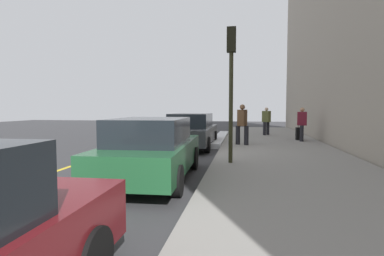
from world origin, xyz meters
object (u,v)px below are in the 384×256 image
at_px(parked_car_charcoal, 192,131).
at_px(pedestrian_brown_coat, 242,123).
at_px(parked_car_green, 152,149).
at_px(pedestrian_burgundy_coat, 302,123).
at_px(traffic_light_pole, 231,71).
at_px(rolling_suitcase, 298,134).
at_px(pedestrian_olive_coat, 266,120).

distance_m(parked_car_charcoal, pedestrian_brown_coat, 2.22).
height_order(parked_car_green, parked_car_charcoal, same).
bearing_deg(pedestrian_burgundy_coat, parked_car_green, 149.08).
bearing_deg(traffic_light_pole, pedestrian_brown_coat, -4.14).
height_order(pedestrian_brown_coat, pedestrian_burgundy_coat, pedestrian_brown_coat).
height_order(parked_car_charcoal, rolling_suitcase, parked_car_charcoal).
bearing_deg(pedestrian_brown_coat, parked_car_charcoal, 96.17).
bearing_deg(parked_car_green, pedestrian_olive_coat, -17.14).
xyz_separation_m(parked_car_charcoal, pedestrian_burgundy_coat, (2.19, -5.03, 0.26)).
distance_m(pedestrian_brown_coat, rolling_suitcase, 3.79).
distance_m(pedestrian_burgundy_coat, traffic_light_pole, 7.40).
bearing_deg(rolling_suitcase, traffic_light_pole, 156.07).
bearing_deg(pedestrian_olive_coat, parked_car_charcoal, 146.26).
bearing_deg(parked_car_charcoal, parked_car_green, -179.68).
relative_size(pedestrian_brown_coat, traffic_light_pole, 0.45).
xyz_separation_m(traffic_light_pole, rolling_suitcase, (6.98, -3.10, -2.35)).
xyz_separation_m(pedestrian_olive_coat, pedestrian_burgundy_coat, (-3.17, -1.44, -0.01)).
distance_m(parked_car_green, pedestrian_olive_coat, 12.04).
relative_size(pedestrian_brown_coat, pedestrian_olive_coat, 1.07).
height_order(parked_car_charcoal, pedestrian_burgundy_coat, pedestrian_burgundy_coat).
height_order(parked_car_charcoal, pedestrian_brown_coat, pedestrian_brown_coat).
xyz_separation_m(pedestrian_olive_coat, rolling_suitcase, (-2.63, -1.37, -0.56)).
height_order(parked_car_charcoal, pedestrian_olive_coat, pedestrian_olive_coat).
bearing_deg(pedestrian_brown_coat, pedestrian_burgundy_coat, -55.46).
distance_m(pedestrian_burgundy_coat, rolling_suitcase, 0.78).
xyz_separation_m(parked_car_charcoal, pedestrian_brown_coat, (0.24, -2.18, 0.33)).
bearing_deg(traffic_light_pole, parked_car_charcoal, 23.66).
xyz_separation_m(pedestrian_brown_coat, traffic_light_pole, (-4.48, 0.32, 1.73)).
xyz_separation_m(pedestrian_burgundy_coat, rolling_suitcase, (0.55, 0.07, -0.55)).
bearing_deg(pedestrian_burgundy_coat, pedestrian_olive_coat, 24.49).
distance_m(parked_car_green, rolling_suitcase, 10.16).
bearing_deg(pedestrian_olive_coat, rolling_suitcase, -152.39).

